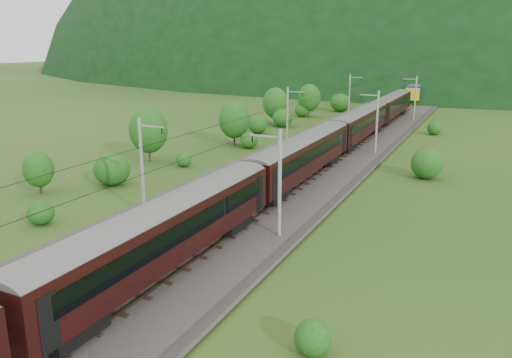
% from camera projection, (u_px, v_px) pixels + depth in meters
% --- Properties ---
extents(ground, '(600.00, 600.00, 0.00)m').
position_uv_depth(ground, '(208.00, 226.00, 39.86)').
color(ground, '#224816').
rests_on(ground, ground).
extents(railbed, '(14.00, 220.00, 0.30)m').
position_uv_depth(railbed, '(261.00, 192.00, 48.52)').
color(railbed, '#38332D').
rests_on(railbed, ground).
extents(track_left, '(2.40, 220.00, 0.27)m').
position_uv_depth(track_left, '(239.00, 187.00, 49.46)').
color(track_left, brown).
rests_on(track_left, railbed).
extents(track_right, '(2.40, 220.00, 0.27)m').
position_uv_depth(track_right, '(283.00, 193.00, 47.46)').
color(track_right, brown).
rests_on(track_right, railbed).
extents(catenary_left, '(2.54, 192.28, 8.00)m').
position_uv_depth(catenary_left, '(288.00, 115.00, 69.05)').
color(catenary_left, gray).
rests_on(catenary_left, railbed).
extents(catenary_right, '(2.54, 192.28, 8.00)m').
position_uv_depth(catenary_right, '(376.00, 121.00, 63.95)').
color(catenary_right, gray).
rests_on(catenary_right, railbed).
extents(overhead_wires, '(4.83, 198.00, 0.03)m').
position_uv_depth(overhead_wires, '(261.00, 121.00, 46.68)').
color(overhead_wires, black).
rests_on(overhead_wires, ground).
extents(mountain_main, '(504.00, 360.00, 244.00)m').
position_uv_depth(mountain_main, '(459.00, 70.00, 266.00)').
color(mountain_main, black).
rests_on(mountain_main, ground).
extents(mountain_ridge, '(336.00, 280.00, 132.00)m').
position_uv_depth(mountain_ridge, '(281.00, 63.00, 350.77)').
color(mountain_ridge, black).
rests_on(mountain_ridge, ground).
extents(train, '(3.11, 148.80, 5.42)m').
position_uv_depth(train, '(335.00, 132.00, 60.91)').
color(train, black).
rests_on(train, ground).
extents(hazard_post_near, '(0.17, 0.17, 1.55)m').
position_uv_depth(hazard_post_near, '(329.00, 142.00, 68.27)').
color(hazard_post_near, red).
rests_on(hazard_post_near, railbed).
extents(hazard_post_far, '(0.18, 0.18, 1.69)m').
position_uv_depth(hazard_post_far, '(319.00, 151.00, 62.10)').
color(hazard_post_far, red).
rests_on(hazard_post_far, railbed).
extents(signal, '(0.23, 0.23, 2.10)m').
position_uv_depth(signal, '(299.00, 141.00, 66.08)').
color(signal, black).
rests_on(signal, railbed).
extents(vegetation_left, '(12.93, 145.60, 6.66)m').
position_uv_depth(vegetation_left, '(204.00, 131.00, 65.81)').
color(vegetation_left, '#1C4C14').
rests_on(vegetation_left, ground).
extents(vegetation_right, '(5.38, 91.88, 3.02)m').
position_uv_depth(vegetation_right, '(379.00, 237.00, 33.92)').
color(vegetation_right, '#1C4C14').
rests_on(vegetation_right, ground).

